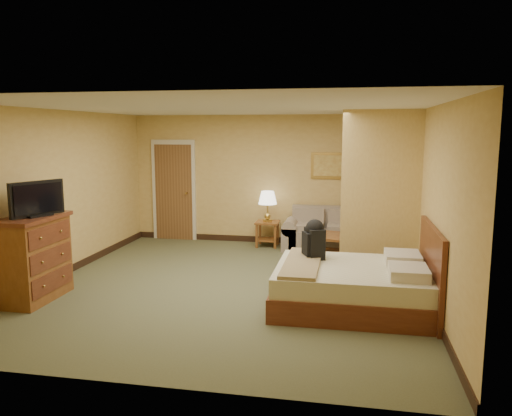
% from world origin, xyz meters
% --- Properties ---
extents(floor, '(6.00, 6.00, 0.00)m').
position_xyz_m(floor, '(0.00, 0.00, 0.00)').
color(floor, '#515336').
rests_on(floor, ground).
extents(ceiling, '(6.00, 6.00, 0.00)m').
position_xyz_m(ceiling, '(0.00, 0.00, 2.60)').
color(ceiling, white).
rests_on(ceiling, back_wall).
extents(back_wall, '(5.50, 0.02, 2.60)m').
position_xyz_m(back_wall, '(0.00, 3.00, 1.30)').
color(back_wall, tan).
rests_on(back_wall, floor).
extents(left_wall, '(0.02, 6.00, 2.60)m').
position_xyz_m(left_wall, '(-2.75, 0.00, 1.30)').
color(left_wall, tan).
rests_on(left_wall, floor).
extents(right_wall, '(0.02, 6.00, 2.60)m').
position_xyz_m(right_wall, '(2.75, 0.00, 1.30)').
color(right_wall, tan).
rests_on(right_wall, floor).
extents(partition, '(1.20, 0.15, 2.60)m').
position_xyz_m(partition, '(2.15, 0.93, 1.30)').
color(partition, tan).
rests_on(partition, floor).
extents(door, '(0.94, 0.16, 2.10)m').
position_xyz_m(door, '(-1.95, 2.96, 1.03)').
color(door, beige).
rests_on(door, floor).
extents(baseboard, '(5.50, 0.02, 0.12)m').
position_xyz_m(baseboard, '(0.00, 2.99, 0.06)').
color(baseboard, black).
rests_on(baseboard, floor).
extents(loveseat, '(1.63, 0.76, 0.82)m').
position_xyz_m(loveseat, '(1.25, 2.57, 0.27)').
color(loveseat, gray).
rests_on(loveseat, floor).
extents(side_table, '(0.46, 0.46, 0.50)m').
position_xyz_m(side_table, '(0.10, 2.65, 0.33)').
color(side_table, brown).
rests_on(side_table, floor).
extents(table_lamp, '(0.37, 0.37, 0.60)m').
position_xyz_m(table_lamp, '(0.10, 2.65, 0.96)').
color(table_lamp, '#B39441').
rests_on(table_lamp, side_table).
extents(coffee_table, '(0.88, 0.88, 0.48)m').
position_xyz_m(coffee_table, '(1.44, 1.69, 0.34)').
color(coffee_table, brown).
rests_on(coffee_table, floor).
extents(wall_picture, '(0.67, 0.04, 0.52)m').
position_xyz_m(wall_picture, '(1.25, 2.97, 1.60)').
color(wall_picture, '#B78E3F').
rests_on(wall_picture, back_wall).
extents(dresser, '(0.57, 1.08, 1.15)m').
position_xyz_m(dresser, '(-2.48, -1.08, 0.58)').
color(dresser, brown).
rests_on(dresser, floor).
extents(tv, '(0.35, 0.74, 0.47)m').
position_xyz_m(tv, '(-2.37, -1.08, 1.38)').
color(tv, black).
rests_on(tv, dresser).
extents(bed, '(2.01, 1.71, 1.11)m').
position_xyz_m(bed, '(1.82, -0.59, 0.30)').
color(bed, '#512213').
rests_on(bed, floor).
extents(backpack, '(0.32, 0.37, 0.54)m').
position_xyz_m(backpack, '(1.23, -0.23, 0.83)').
color(backpack, black).
rests_on(backpack, bed).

